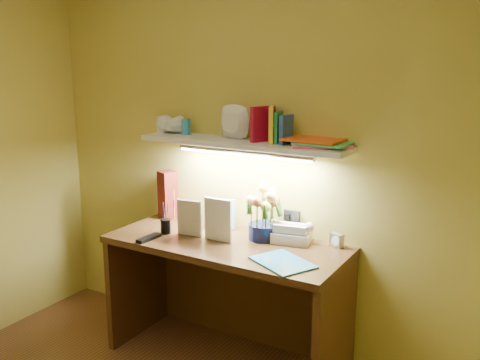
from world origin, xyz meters
name	(u,v)px	position (x,y,z in m)	size (l,w,h in m)	color
desk	(226,302)	(0.00, 1.20, 0.38)	(1.40, 0.60, 0.75)	#3E1D10
flower_bouquet	(264,213)	(0.17, 1.35, 0.91)	(0.20, 0.20, 0.32)	#06103E
telephone	(292,231)	(0.33, 1.38, 0.81)	(0.21, 0.16, 0.13)	beige
desk_clock	(337,240)	(0.58, 1.44, 0.79)	(0.08, 0.04, 0.08)	#B7B7BC
whisky_bottle	(172,199)	(-0.57, 1.43, 0.87)	(0.07, 0.07, 0.24)	#BE7012
whisky_box	(168,195)	(-0.59, 1.41, 0.91)	(0.10, 0.10, 0.31)	#571710
pen_cup	(165,221)	(-0.39, 1.14, 0.82)	(0.06, 0.06, 0.15)	black
art_card	(220,214)	(-0.17, 1.40, 0.84)	(0.18, 0.04, 0.18)	white
tv_remote	(149,238)	(-0.40, 1.00, 0.76)	(0.05, 0.17, 0.02)	black
blue_folder	(283,262)	(0.43, 1.06, 0.75)	(0.31, 0.23, 0.01)	#338CC6
desk_book_a	(177,216)	(-0.32, 1.17, 0.86)	(0.16, 0.02, 0.22)	beige
desk_book_b	(205,217)	(-0.14, 1.19, 0.88)	(0.18, 0.02, 0.25)	white
wall_shelf	(243,137)	(0.01, 1.38, 1.33)	(1.33, 0.36, 0.24)	white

